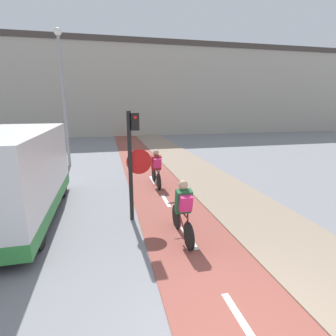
{
  "coord_description": "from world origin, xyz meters",
  "views": [
    {
      "loc": [
        -1.78,
        -2.38,
        3.1
      ],
      "look_at": [
        0.0,
        5.19,
        1.2
      ],
      "focal_mm": 28.0,
      "sensor_mm": 36.0,
      "label": 1
    }
  ],
  "objects_px": {
    "street_lamp_far": "(62,85)",
    "van": "(13,178)",
    "traffic_light_pole": "(133,154)",
    "cyclist_far": "(156,169)",
    "cyclist_near": "(183,211)"
  },
  "relations": [
    {
      "from": "cyclist_near",
      "to": "cyclist_far",
      "type": "xyz_separation_m",
      "value": [
        0.16,
        4.2,
        -0.0
      ]
    },
    {
      "from": "cyclist_near",
      "to": "traffic_light_pole",
      "type": "bearing_deg",
      "value": 125.79
    },
    {
      "from": "traffic_light_pole",
      "to": "cyclist_far",
      "type": "xyz_separation_m",
      "value": [
        1.14,
        2.85,
        -1.14
      ]
    },
    {
      "from": "cyclist_far",
      "to": "cyclist_near",
      "type": "bearing_deg",
      "value": -92.25
    },
    {
      "from": "street_lamp_far",
      "to": "van",
      "type": "bearing_deg",
      "value": -94.64
    },
    {
      "from": "traffic_light_pole",
      "to": "cyclist_near",
      "type": "bearing_deg",
      "value": -54.21
    },
    {
      "from": "traffic_light_pole",
      "to": "street_lamp_far",
      "type": "distance_m",
      "value": 8.03
    },
    {
      "from": "street_lamp_far",
      "to": "van",
      "type": "height_order",
      "value": "street_lamp_far"
    },
    {
      "from": "cyclist_near",
      "to": "van",
      "type": "bearing_deg",
      "value": 153.58
    },
    {
      "from": "cyclist_far",
      "to": "traffic_light_pole",
      "type": "bearing_deg",
      "value": -111.82
    },
    {
      "from": "traffic_light_pole",
      "to": "street_lamp_far",
      "type": "relative_size",
      "value": 0.45
    },
    {
      "from": "cyclist_near",
      "to": "cyclist_far",
      "type": "height_order",
      "value": "cyclist_near"
    },
    {
      "from": "traffic_light_pole",
      "to": "cyclist_far",
      "type": "bearing_deg",
      "value": 68.18
    },
    {
      "from": "street_lamp_far",
      "to": "cyclist_far",
      "type": "height_order",
      "value": "street_lamp_far"
    },
    {
      "from": "street_lamp_far",
      "to": "cyclist_near",
      "type": "distance_m",
      "value": 9.91
    }
  ]
}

